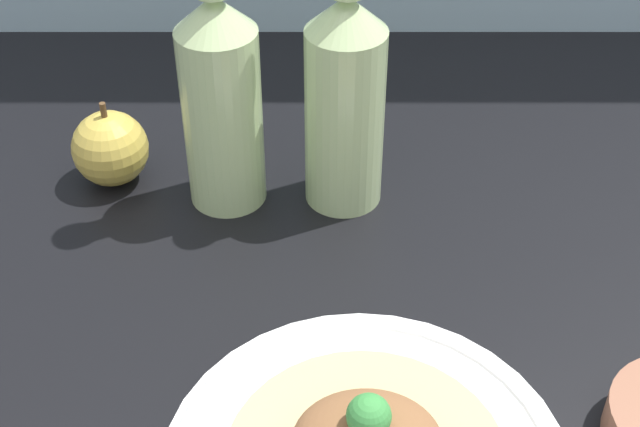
{
  "coord_description": "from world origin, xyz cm",
  "views": [
    {
      "loc": [
        -0.87,
        -46.87,
        51.78
      ],
      "look_at": [
        -0.95,
        3.84,
        10.44
      ],
      "focal_mm": 50.0,
      "sensor_mm": 36.0,
      "label": 1
    }
  ],
  "objects": [
    {
      "name": "cider_bottle_right",
      "position": [
        1.3,
        19.42,
        11.3
      ],
      "size": [
        7.09,
        7.09,
        29.83
      ],
      "color": "#B7D18E",
      "rests_on": "ground_plane"
    },
    {
      "name": "ground_plane",
      "position": [
        0.0,
        0.0,
        -2.0
      ],
      "size": [
        180.0,
        110.0,
        4.0
      ],
      "primitive_type": "cube",
      "color": "black"
    },
    {
      "name": "apple",
      "position": [
        -20.63,
        21.93,
        3.62
      ],
      "size": [
        7.22,
        7.22,
        8.6
      ],
      "color": "gold",
      "rests_on": "ground_plane"
    },
    {
      "name": "cider_bottle_left",
      "position": [
        -9.47,
        19.42,
        11.3
      ],
      "size": [
        7.09,
        7.09,
        29.83
      ],
      "color": "#B7D18E",
      "rests_on": "ground_plane"
    }
  ]
}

